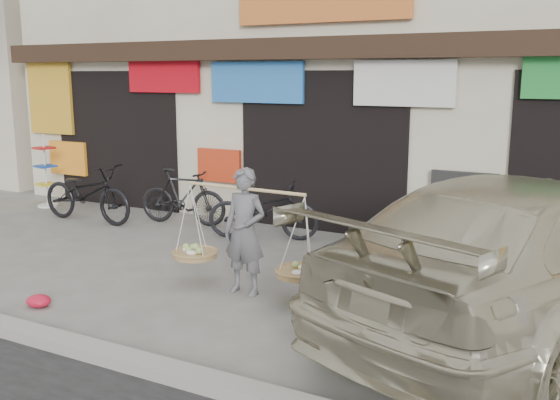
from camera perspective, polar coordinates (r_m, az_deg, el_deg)
The scene contains 10 objects.
ground at distance 7.85m, azimuth -6.95°, elevation -8.29°, with size 70.00×70.00×0.00m, color gray.
kerb at distance 6.41m, azimuth -17.44°, elevation -12.83°, with size 70.00×0.25×0.12m, color gray.
shophouse_block at distance 13.19m, azimuth 9.27°, elevation 14.81°, with size 14.00×6.32×7.00m.
street_vendor at distance 7.54m, azimuth -3.23°, elevation -3.40°, with size 2.08×0.62×1.55m.
bike_0 at distance 11.78m, azimuth -17.24°, elevation 0.62°, with size 0.71×2.02×1.06m, color black.
bike_1 at distance 11.21m, azimuth -8.88°, elevation 0.31°, with size 0.47×1.67×1.00m, color black.
bike_2 at distance 10.10m, azimuth -1.53°, elevation -0.94°, with size 0.63×1.81×0.95m, color black.
suv at distance 7.03m, azimuth 22.09°, elevation -4.49°, with size 4.02×6.02×1.62m.
display_rack at distance 13.41m, azimuth -20.60°, elevation 1.92°, with size 0.42×0.42×1.47m.
red_bag at distance 7.80m, azimuth -21.21°, elevation -8.59°, with size 0.31×0.25×0.14m, color red.
Camera 1 is at (4.25, -6.04, 2.63)m, focal length 40.00 mm.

